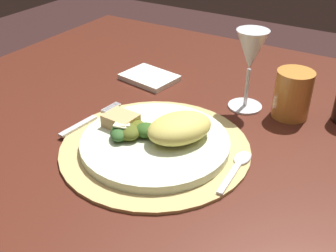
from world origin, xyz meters
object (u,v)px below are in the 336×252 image
at_px(fork, 88,120).
at_px(spoon, 238,164).
at_px(amber_tumbler, 293,94).
at_px(dinner_plate, 153,142).
at_px(napkin, 150,77).
at_px(dining_table, 185,169).
at_px(wine_glass, 251,54).

height_order(fork, spoon, spoon).
relative_size(fork, amber_tumbler, 1.62).
distance_m(dinner_plate, fork, 0.15).
distance_m(fork, spoon, 0.31).
height_order(dinner_plate, napkin, dinner_plate).
bearing_deg(dinner_plate, dining_table, 88.03).
bearing_deg(amber_tumbler, wine_glass, -171.90).
bearing_deg(amber_tumbler, spoon, -94.99).
height_order(wine_glass, amber_tumbler, wine_glass).
bearing_deg(dinner_plate, wine_glass, 70.45).
relative_size(dining_table, fork, 7.54).
xyz_separation_m(napkin, wine_glass, (0.25, -0.01, 0.11)).
height_order(dinner_plate, amber_tumbler, amber_tumbler).
distance_m(napkin, wine_glass, 0.27).
distance_m(dinner_plate, wine_glass, 0.26).
bearing_deg(napkin, dining_table, -35.73).
height_order(dining_table, spoon, spoon).
xyz_separation_m(fork, wine_glass, (0.23, 0.22, 0.11)).
xyz_separation_m(dining_table, wine_glass, (0.08, 0.11, 0.24)).
bearing_deg(napkin, dinner_plate, -55.06).
bearing_deg(wine_glass, dining_table, -124.13).
xyz_separation_m(dinner_plate, fork, (-0.15, 0.00, -0.01)).
relative_size(napkin, amber_tumbler, 1.28).
relative_size(napkin, wine_glass, 0.74).
bearing_deg(dinner_plate, amber_tumbler, 54.58).
height_order(fork, napkin, napkin).
xyz_separation_m(dining_table, spoon, (0.15, -0.09, 0.13)).
relative_size(dinner_plate, napkin, 2.14).
distance_m(fork, amber_tumbler, 0.40).
height_order(dining_table, amber_tumbler, amber_tumbler).
xyz_separation_m(dining_table, amber_tumbler, (0.17, 0.13, 0.17)).
bearing_deg(napkin, wine_glass, -1.78).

